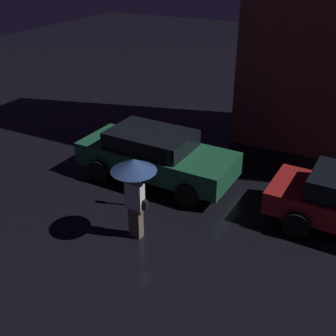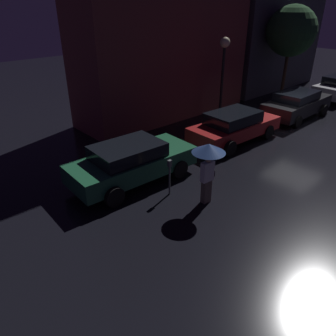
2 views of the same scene
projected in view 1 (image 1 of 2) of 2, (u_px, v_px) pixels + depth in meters
parked_car_green at (155, 154)px, 11.99m from camera, size 4.55×2.02×1.45m
pedestrian_with_umbrella at (134, 177)px, 9.15m from camera, size 1.01×1.01×2.02m
parking_meter at (140, 181)px, 10.63m from camera, size 0.12×0.10×1.25m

